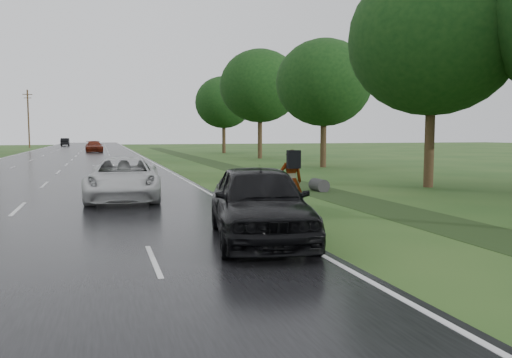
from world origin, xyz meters
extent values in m
cube|color=black|center=(0.00, 45.00, 0.02)|extent=(14.00, 180.00, 0.04)
cube|color=silver|center=(6.75, 45.00, 0.04)|extent=(0.12, 180.00, 0.01)
cube|color=silver|center=(-6.75, 45.00, 0.04)|extent=(0.12, 180.00, 0.01)
cube|color=silver|center=(0.00, 45.00, 0.04)|extent=(0.12, 180.00, 0.01)
cube|color=#203313|center=(11.50, 20.00, 0.00)|extent=(2.20, 120.00, 0.01)
cylinder|color=#2D2D2D|center=(11.50, 10.00, 0.25)|extent=(0.56, 1.00, 0.56)
cylinder|color=#3D2C19|center=(-9.20, 85.00, 5.00)|extent=(0.26, 0.26, 10.00)
cube|color=#3D2C19|center=(-9.20, 85.00, 9.20)|extent=(1.60, 0.12, 0.12)
cube|color=#3D2C19|center=(-9.20, 85.00, 8.60)|extent=(1.20, 0.10, 0.10)
cylinder|color=#3D2C19|center=(17.00, 10.00, 1.92)|extent=(0.44, 0.44, 3.84)
ellipsoid|color=black|center=(17.00, 10.00, 6.69)|extent=(7.60, 7.60, 6.84)
cylinder|color=#3D2C19|center=(18.20, 24.00, 1.76)|extent=(0.44, 0.44, 3.52)
ellipsoid|color=black|center=(18.20, 24.00, 6.14)|extent=(7.00, 7.00, 6.30)
cylinder|color=#3D2C19|center=(17.80, 38.00, 2.08)|extent=(0.44, 0.44, 4.16)
ellipsoid|color=black|center=(17.80, 38.00, 7.16)|extent=(8.00, 8.00, 7.20)
cylinder|color=#3D2C19|center=(17.50, 52.00, 1.84)|extent=(0.44, 0.44, 3.68)
ellipsoid|color=black|center=(17.50, 52.00, 6.38)|extent=(7.20, 7.20, 6.48)
imported|color=#A5998C|center=(8.20, 4.86, 0.99)|extent=(0.76, 0.54, 1.97)
cube|color=black|center=(8.17, 4.57, 1.68)|extent=(0.42, 0.27, 0.55)
cube|color=#3F5B55|center=(7.79, 5.01, 0.72)|extent=(0.24, 0.57, 0.45)
cube|color=black|center=(7.79, 5.01, 0.99)|extent=(0.07, 0.19, 0.04)
imported|color=silver|center=(3.38, 9.47, 0.81)|extent=(2.96, 5.73, 1.54)
imported|color=black|center=(6.00, 1.20, 0.91)|extent=(2.85, 5.35, 1.73)
imported|color=maroon|center=(1.76, 59.51, 0.78)|extent=(2.43, 5.23, 1.48)
imported|color=black|center=(-4.23, 98.46, 0.80)|extent=(1.69, 4.67, 1.53)
camera|label=1|loc=(2.59, -9.49, 2.45)|focal=35.00mm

